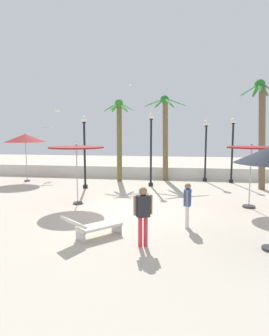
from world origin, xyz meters
The scene contains 18 objects.
ground_plane centered at (0.00, 0.00, 0.00)m, with size 56.00×56.00×0.00m, color beige.
boundary_wall centered at (0.00, 8.42, 0.41)m, with size 25.20×0.30×0.82m, color silver.
patio_umbrella_0 centered at (5.32, 1.08, 2.36)m, with size 2.03×2.03×2.76m.
patio_umbrella_1 centered at (-2.24, 0.53, 2.46)m, with size 2.44×2.44×2.72m.
patio_umbrella_3 centered at (-7.73, 5.96, 2.86)m, with size 2.68×2.68×3.18m.
palm_tree_0 centered at (6.80, 5.46, 3.72)m, with size 2.15×2.27×6.16m.
palm_tree_1 centered at (-1.66, 7.04, 3.28)m, with size 2.10×2.02×5.40m.
palm_tree_2 centered at (1.31, 7.79, 3.49)m, with size 2.85×2.71×5.69m.
lamp_post_0 centered at (5.64, 7.47, 2.39)m, with size 0.33×0.33×4.14m.
lamp_post_1 centered at (0.60, 5.48, 2.61)m, with size 0.35×0.35×4.36m.
lamp_post_2 centered at (4.00, 7.77, 2.65)m, with size 0.40×0.40×4.07m.
lamp_post_3 centered at (-3.11, 4.21, 2.54)m, with size 0.36×0.36×4.17m.
lounge_chair_0 centered at (-0.28, -3.58, 0.40)m, with size 1.68×1.73×0.83m.
guest_0 centered at (1.32, -3.95, 1.05)m, with size 0.52×0.37×1.72m.
guest_1 centered at (2.60, -2.08, 0.92)m, with size 0.27×0.56×1.54m.
seagull_0 centered at (-6.80, 7.90, 3.60)m, with size 1.18×0.63×0.14m.
seagull_1 centered at (-7.27, 10.11, 4.93)m, with size 0.38×0.94×0.14m.
seagull_2 centered at (-1.32, 9.27, 6.63)m, with size 1.01×0.59×0.14m.
Camera 1 is at (2.31, -11.85, 3.22)m, focal length 31.07 mm.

